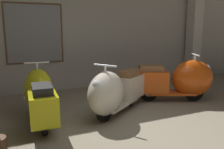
{
  "coord_description": "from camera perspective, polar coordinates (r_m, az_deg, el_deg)",
  "views": [
    {
      "loc": [
        -1.9,
        -2.82,
        1.65
      ],
      "look_at": [
        -0.01,
        1.47,
        0.72
      ],
      "focal_mm": 37.39,
      "sensor_mm": 36.0,
      "label": 1
    }
  ],
  "objects": [
    {
      "name": "scooter_1",
      "position": [
        4.42,
        0.49,
        -4.26
      ],
      "size": [
        1.66,
        1.37,
        1.04
      ],
      "rotation": [
        0.0,
        0.0,
        -2.53
      ],
      "color": "black",
      "rests_on": "ground"
    },
    {
      "name": "ground_plane",
      "position": [
        3.78,
        9.5,
        -14.84
      ],
      "size": [
        60.0,
        60.0,
        0.0
      ],
      "primitive_type": "plane",
      "color": "gray"
    },
    {
      "name": "scooter_2",
      "position": [
        5.54,
        16.19,
        -1.27
      ],
      "size": [
        1.84,
        1.17,
        1.09
      ],
      "rotation": [
        0.0,
        0.0,
        -0.41
      ],
      "color": "black",
      "rests_on": "ground"
    },
    {
      "name": "showroom_back_wall",
      "position": [
        6.62,
        -6.14,
        13.44
      ],
      "size": [
        18.0,
        0.63,
        3.84
      ],
      "color": "#ADA89E",
      "rests_on": "ground"
    },
    {
      "name": "scooter_0",
      "position": [
        4.43,
        -17.25,
        -4.75
      ],
      "size": [
        0.58,
        1.71,
        1.03
      ],
      "rotation": [
        0.0,
        0.0,
        1.53
      ],
      "color": "black",
      "rests_on": "ground"
    }
  ]
}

